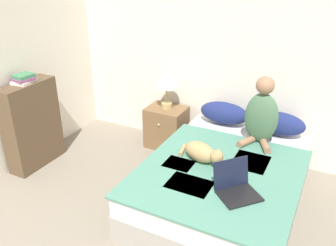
{
  "coord_description": "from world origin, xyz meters",
  "views": [
    {
      "loc": [
        0.99,
        -0.3,
        2.23
      ],
      "look_at": [
        -0.38,
        2.38,
        0.81
      ],
      "focal_mm": 38.0,
      "sensor_mm": 36.0,
      "label": 1
    }
  ],
  "objects": [
    {
      "name": "person_sitting",
      "position": [
        0.34,
        3.07,
        0.76
      ],
      "size": [
        0.35,
        0.34,
        0.71
      ],
      "color": "#476B4C",
      "rests_on": "bed"
    },
    {
      "name": "pillow_far",
      "position": [
        0.48,
        3.34,
        0.58
      ],
      "size": [
        0.57,
        0.25,
        0.25
      ],
      "color": "navy",
      "rests_on": "bed"
    },
    {
      "name": "bookshelf",
      "position": [
        -2.02,
        2.23,
        0.5
      ],
      "size": [
        0.24,
        0.66,
        0.99
      ],
      "color": "brown",
      "rests_on": "ground_plane"
    },
    {
      "name": "table_lamp",
      "position": [
        -0.86,
        3.3,
        0.88
      ],
      "size": [
        0.29,
        0.29,
        0.48
      ],
      "color": "tan",
      "rests_on": "nightstand"
    },
    {
      "name": "laptop_open",
      "position": [
        0.4,
        2.09,
        0.51
      ],
      "size": [
        0.44,
        0.44,
        0.26
      ],
      "rotation": [
        0.0,
        0.0,
        0.83
      ],
      "color": "black",
      "rests_on": "bed"
    },
    {
      "name": "nightstand",
      "position": [
        -0.87,
        3.3,
        0.26
      ],
      "size": [
        0.47,
        0.4,
        0.52
      ],
      "color": "brown",
      "rests_on": "ground_plane"
    },
    {
      "name": "pillow_near",
      "position": [
        -0.14,
        3.34,
        0.58
      ],
      "size": [
        0.57,
        0.25,
        0.25
      ],
      "color": "navy",
      "rests_on": "bed"
    },
    {
      "name": "book_stack_top",
      "position": [
        -2.03,
        2.23,
        1.04
      ],
      "size": [
        0.21,
        0.26,
        0.1
      ],
      "color": "beige",
      "rests_on": "bookshelf"
    },
    {
      "name": "wall_back",
      "position": [
        0.0,
        3.56,
        1.27
      ],
      "size": [
        5.34,
        0.05,
        2.55
      ],
      "color": "silver",
      "rests_on": "ground_plane"
    },
    {
      "name": "cat_tabby",
      "position": [
        -0.04,
        2.43,
        0.55
      ],
      "size": [
        0.5,
        0.3,
        0.2
      ],
      "rotation": [
        0.0,
        0.0,
        -0.31
      ],
      "color": "tan",
      "rests_on": "bed"
    },
    {
      "name": "bed",
      "position": [
        0.17,
        2.52,
        0.22
      ],
      "size": [
        1.41,
        1.94,
        0.46
      ],
      "color": "#9E998E",
      "rests_on": "ground_plane"
    }
  ]
}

